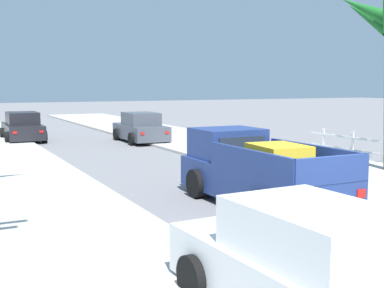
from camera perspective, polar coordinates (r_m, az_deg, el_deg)
ground_plane at (r=10.14m, az=15.97°, el=-10.65°), size 160.00×160.00×0.00m
sidewalk_right at (r=22.63m, az=5.18°, el=-0.73°), size 5.39×60.00×0.12m
curb_left at (r=19.52m, az=-18.18°, el=-2.26°), size 0.16×60.00×0.10m
curb_right at (r=21.99m, az=2.30°, el=-0.96°), size 0.16×60.00×0.10m
pickup_truck at (r=12.69m, az=7.25°, el=-3.19°), size 2.23×5.22×1.80m
car_left_near at (r=28.31m, az=-18.51°, el=1.77°), size 2.07×4.28×1.54m
car_right_near at (r=26.50m, az=-5.81°, el=1.76°), size 2.10×4.30×1.54m
car_left_mid at (r=6.61m, az=13.07°, el=-13.54°), size 2.15×4.32×1.54m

